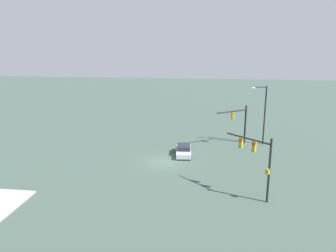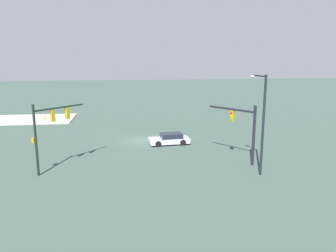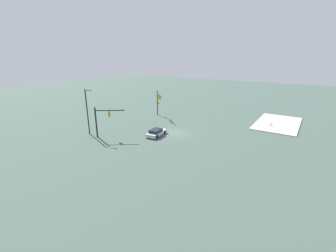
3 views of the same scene
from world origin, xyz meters
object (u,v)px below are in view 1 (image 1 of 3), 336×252
at_px(sedan_car_approaching, 184,150).
at_px(traffic_signal_near_corner, 240,119).
at_px(streetlamp_curved_arm, 263,111).
at_px(traffic_signal_opposite_side, 258,156).

bearing_deg(sedan_car_approaching, traffic_signal_near_corner, 122.97).
relative_size(streetlamp_curved_arm, sedan_car_approaching, 1.79).
xyz_separation_m(streetlamp_curved_arm, sedan_car_approaching, (6.00, -10.36, -4.10)).
bearing_deg(streetlamp_curved_arm, traffic_signal_opposite_side, 68.85).
relative_size(traffic_signal_near_corner, traffic_signal_opposite_side, 0.92).
distance_m(streetlamp_curved_arm, sedan_car_approaching, 12.66).
height_order(traffic_signal_near_corner, streetlamp_curved_arm, streetlamp_curved_arm).
bearing_deg(traffic_signal_near_corner, traffic_signal_opposite_side, 54.49).
bearing_deg(streetlamp_curved_arm, traffic_signal_near_corner, -6.23).
xyz_separation_m(traffic_signal_near_corner, traffic_signal_opposite_side, (16.74, 0.22, 0.46)).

